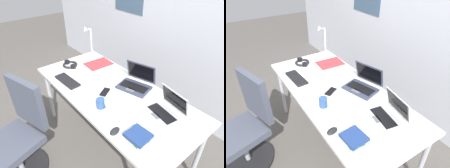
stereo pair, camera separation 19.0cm
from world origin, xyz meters
TOP-DOWN VIEW (x-y plane):
  - ground_plane at (0.00, 0.00)m, footprint 12.00×12.00m
  - wall_back at (-0.00, 1.10)m, footprint 6.00×0.13m
  - desk at (0.00, 0.00)m, footprint 1.80×0.80m
  - desk_lamp at (-0.80, 0.28)m, footprint 0.12×0.18m
  - laptop_by_keyboard at (0.09, 0.24)m, footprint 0.38×0.35m
  - laptop_far_corner at (0.54, 0.14)m, footprint 0.32×0.30m
  - external_keyboard at (-0.43, -0.26)m, footprint 0.34×0.14m
  - computer_mouse at (0.44, -0.33)m, footprint 0.07×0.11m
  - cell_phone at (-0.02, -0.07)m, footprint 0.12×0.15m
  - headphones at (-0.72, -0.06)m, footprint 0.21×0.18m
  - book_stack at (0.59, -0.24)m, footprint 0.19×0.17m
  - paper_folder_center at (-0.54, 0.23)m, footprint 0.25×0.32m
  - coffee_mug at (0.13, -0.24)m, footprint 0.11×0.08m
  - office_chair at (-0.31, -0.88)m, footprint 0.56×0.60m

SIDE VIEW (x-z plane):
  - ground_plane at x=0.00m, z-range 0.00..0.00m
  - office_chair at x=-0.31m, z-range -0.09..0.88m
  - desk at x=0.00m, z-range 0.31..1.05m
  - paper_folder_center at x=-0.54m, z-range 0.74..0.75m
  - cell_phone at x=-0.02m, z-range 0.74..0.75m
  - external_keyboard at x=-0.43m, z-range 0.74..0.76m
  - headphones at x=-0.72m, z-range 0.74..0.78m
  - computer_mouse at x=0.44m, z-range 0.74..0.77m
  - book_stack at x=0.59m, z-range 0.74..0.80m
  - laptop_far_corner at x=0.54m, z-range 0.68..0.89m
  - coffee_mug at x=0.13m, z-range 0.74..0.83m
  - laptop_by_keyboard at x=0.09m, z-range 0.67..0.90m
  - desk_lamp at x=-0.80m, z-range 0.74..1.14m
  - wall_back at x=0.00m, z-range 0.00..2.60m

